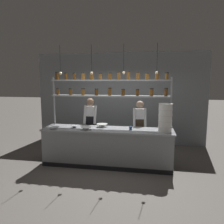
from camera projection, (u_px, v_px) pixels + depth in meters
The scene contains 13 objects.
ground_plane at pixel (107, 164), 5.52m from camera, with size 40.00×40.00×0.00m, color #5B5651.
back_wall at pixel (119, 99), 7.30m from camera, with size 5.62×0.12×3.00m, color gray.
prep_counter at pixel (107, 147), 5.45m from camera, with size 3.22×0.76×0.92m.
spice_shelf_unit at pixel (110, 89), 5.57m from camera, with size 3.10×0.28×2.33m.
chef_left at pixel (91, 123), 6.16m from camera, with size 0.37×0.29×1.61m.
chef_center at pixel (139, 126), 5.90m from camera, with size 0.38×0.30×1.57m.
container_stack at pixel (165, 118), 5.02m from camera, with size 0.32×0.32×0.66m.
prep_bowl_near_left at pixel (86, 129), 5.26m from camera, with size 0.26×0.26×0.07m.
prep_bowl_center_front at pixel (74, 127), 5.51m from camera, with size 0.17×0.17×0.05m.
prep_bowl_center_back at pixel (102, 125), 5.61m from camera, with size 0.29×0.29×0.08m.
prep_bowl_near_right at pixel (55, 128), 5.35m from camera, with size 0.22×0.22×0.06m.
serving_cup_front at pixel (131, 128), 5.29m from camera, with size 0.07×0.07×0.08m.
pendant_light_row at pixel (107, 71), 5.18m from camera, with size 2.41×0.07×0.70m.
Camera 1 is at (1.04, -5.17, 2.11)m, focal length 35.00 mm.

